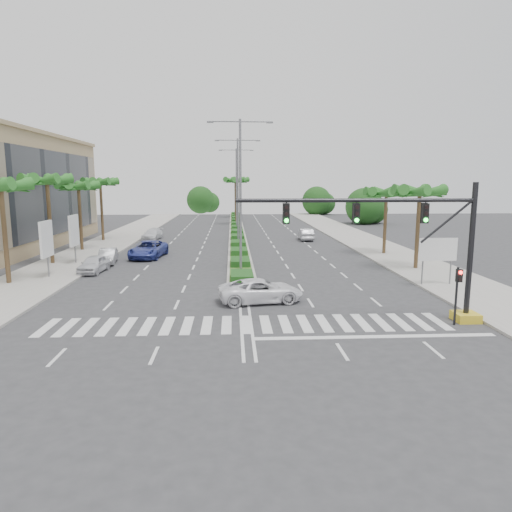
{
  "coord_description": "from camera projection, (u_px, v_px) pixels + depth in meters",
  "views": [
    {
      "loc": [
        -0.67,
        -22.41,
        7.22
      ],
      "look_at": [
        0.68,
        3.36,
        3.0
      ],
      "focal_mm": 32.0,
      "sensor_mm": 36.0,
      "label": 1
    }
  ],
  "objects": [
    {
      "name": "ground",
      "position": [
        246.0,
        325.0,
        23.29
      ],
      "size": [
        160.0,
        160.0,
        0.0
      ],
      "primitive_type": "plane",
      "color": "#333335",
      "rests_on": "ground"
    },
    {
      "name": "footpath_right",
      "position": [
        398.0,
        257.0,
        43.77
      ],
      "size": [
        6.0,
        120.0,
        0.15
      ],
      "primitive_type": "cube",
      "color": "gray",
      "rests_on": "ground"
    },
    {
      "name": "footpath_left",
      "position": [
        76.0,
        260.0,
        42.2
      ],
      "size": [
        6.0,
        120.0,
        0.15
      ],
      "primitive_type": "cube",
      "color": "gray",
      "rests_on": "ground"
    },
    {
      "name": "median",
      "position": [
        237.0,
        230.0,
        67.62
      ],
      "size": [
        2.2,
        75.0,
        0.2
      ],
      "primitive_type": "cube",
      "color": "gray",
      "rests_on": "ground"
    },
    {
      "name": "median_grass",
      "position": [
        237.0,
        229.0,
        67.6
      ],
      "size": [
        1.8,
        75.0,
        0.04
      ],
      "primitive_type": "cube",
      "color": "#31561D",
      "rests_on": "median"
    },
    {
      "name": "signal_gantry",
      "position": [
        428.0,
        256.0,
        23.21
      ],
      "size": [
        12.6,
        1.2,
        7.2
      ],
      "color": "gold",
      "rests_on": "ground"
    },
    {
      "name": "pedestrian_signal",
      "position": [
        458.0,
        286.0,
        22.84
      ],
      "size": [
        0.28,
        0.36,
        3.0
      ],
      "color": "black",
      "rests_on": "ground"
    },
    {
      "name": "direction_sign",
      "position": [
        438.0,
        251.0,
        31.46
      ],
      "size": [
        2.7,
        0.11,
        3.4
      ],
      "color": "slate",
      "rests_on": "ground"
    },
    {
      "name": "billboard_near",
      "position": [
        46.0,
        240.0,
        33.89
      ],
      "size": [
        0.18,
        2.1,
        4.35
      ],
      "color": "slate",
      "rests_on": "ground"
    },
    {
      "name": "billboard_far",
      "position": [
        74.0,
        231.0,
        39.8
      ],
      "size": [
        0.18,
        2.1,
        4.35
      ],
      "color": "slate",
      "rests_on": "ground"
    },
    {
      "name": "palm_left_near",
      "position": [
        1.0,
        189.0,
        31.21
      ],
      "size": [
        4.57,
        4.68,
        7.55
      ],
      "color": "brown",
      "rests_on": "ground"
    },
    {
      "name": "palm_left_mid",
      "position": [
        47.0,
        183.0,
        39.03
      ],
      "size": [
        4.57,
        4.68,
        7.95
      ],
      "color": "brown",
      "rests_on": "ground"
    },
    {
      "name": "palm_left_far",
      "position": [
        78.0,
        189.0,
        47.01
      ],
      "size": [
        4.57,
        4.68,
        7.35
      ],
      "color": "brown",
      "rests_on": "ground"
    },
    {
      "name": "palm_left_end",
      "position": [
        100.0,
        184.0,
        54.83
      ],
      "size": [
        4.57,
        4.68,
        7.75
      ],
      "color": "brown",
      "rests_on": "ground"
    },
    {
      "name": "palm_right_near",
      "position": [
        420.0,
        194.0,
        36.83
      ],
      "size": [
        4.57,
        4.68,
        7.05
      ],
      "color": "brown",
      "rests_on": "ground"
    },
    {
      "name": "palm_right_far",
      "position": [
        386.0,
        195.0,
        44.76
      ],
      "size": [
        4.57,
        4.68,
        6.75
      ],
      "color": "brown",
      "rests_on": "ground"
    },
    {
      "name": "palm_median_a",
      "position": [
        236.0,
        182.0,
        76.34
      ],
      "size": [
        4.57,
        4.68,
        8.05
      ],
      "color": "brown",
      "rests_on": "ground"
    },
    {
      "name": "palm_median_b",
      "position": [
        235.0,
        182.0,
        91.12
      ],
      "size": [
        4.57,
        4.68,
        8.05
      ],
      "color": "brown",
      "rests_on": "ground"
    },
    {
      "name": "streetlight_near",
      "position": [
        240.0,
        187.0,
        35.99
      ],
      "size": [
        5.1,
        0.25,
        12.0
      ],
      "color": "slate",
      "rests_on": "ground"
    },
    {
      "name": "streetlight_mid",
      "position": [
        238.0,
        185.0,
        51.76
      ],
      "size": [
        5.1,
        0.25,
        12.0
      ],
      "color": "slate",
      "rests_on": "ground"
    },
    {
      "name": "streetlight_far",
      "position": [
        236.0,
        184.0,
        67.52
      ],
      "size": [
        5.1,
        0.25,
        12.0
      ],
      "color": "slate",
      "rests_on": "ground"
    },
    {
      "name": "car_parked_a",
      "position": [
        94.0,
        264.0,
        36.56
      ],
      "size": [
        1.94,
        4.14,
        1.37
      ],
      "primitive_type": "imported",
      "rotation": [
        0.0,
        0.0,
        -0.08
      ],
      "color": "silver",
      "rests_on": "ground"
    },
    {
      "name": "car_parked_b",
      "position": [
        108.0,
        256.0,
        40.63
      ],
      "size": [
        1.93,
        4.15,
        1.32
      ],
      "primitive_type": "imported",
      "rotation": [
        0.0,
        0.0,
        0.14
      ],
      "color": "#9D9DA1",
      "rests_on": "ground"
    },
    {
      "name": "car_parked_c",
      "position": [
        148.0,
        249.0,
        43.67
      ],
      "size": [
        3.32,
        6.07,
        1.61
      ],
      "primitive_type": "imported",
      "rotation": [
        0.0,
        0.0,
        -0.11
      ],
      "color": "#2F3B91",
      "rests_on": "ground"
    },
    {
      "name": "car_parked_d",
      "position": [
        152.0,
        234.0,
        57.46
      ],
      "size": [
        2.41,
        4.75,
        1.32
      ],
      "primitive_type": "imported",
      "rotation": [
        0.0,
        0.0,
        -0.13
      ],
      "color": "silver",
      "rests_on": "ground"
    },
    {
      "name": "car_crossing",
      "position": [
        261.0,
        291.0,
        27.55
      ],
      "size": [
        5.39,
        3.11,
        1.42
      ],
      "primitive_type": "imported",
      "rotation": [
        0.0,
        0.0,
        1.73
      ],
      "color": "white",
      "rests_on": "ground"
    },
    {
      "name": "car_right",
      "position": [
        306.0,
        234.0,
        56.85
      ],
      "size": [
        1.68,
        4.5,
        1.47
      ],
      "primitive_type": "imported",
      "rotation": [
        0.0,
        0.0,
        3.11
      ],
      "color": "#B0B0B5",
      "rests_on": "ground"
    }
  ]
}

